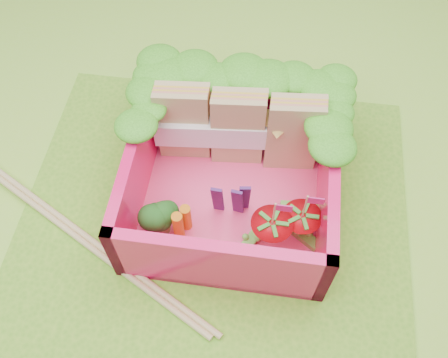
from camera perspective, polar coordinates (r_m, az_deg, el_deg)
ground at (r=3.37m, az=-1.49°, el=-6.47°), size 14.00×14.00×0.00m
placemat at (r=3.35m, az=-1.49°, el=-6.36°), size 2.60×2.60×0.03m
bento_floor at (r=3.44m, az=0.81°, el=-2.10°), size 1.30×1.30×0.05m
bento_box at (r=3.23m, az=0.87°, el=0.14°), size 1.30×1.30×0.55m
lettuce_ruffle at (r=3.26m, az=2.03°, el=10.36°), size 1.43×0.83×0.11m
sandwich_stack at (r=3.36m, az=1.74°, el=5.84°), size 1.14×0.27×0.62m
broccoli at (r=3.18m, az=-7.44°, el=-4.31°), size 0.30×0.30×0.24m
carrot_sticks at (r=3.18m, az=-4.84°, el=-5.02°), size 0.10×0.16×0.29m
purple_wedges at (r=3.18m, az=1.06°, el=-2.37°), size 0.24×0.06×0.38m
strawberry_left at (r=3.14m, az=5.35°, el=-6.12°), size 0.26×0.26×0.50m
strawberry_right at (r=3.20m, az=8.66°, el=-5.21°), size 0.25×0.25×0.49m
snap_peas at (r=3.30m, az=7.14°, el=-5.53°), size 0.60×0.49×0.05m
chopsticks at (r=3.48m, az=-17.03°, el=-5.50°), size 2.19×1.20×0.04m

